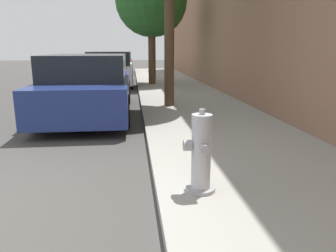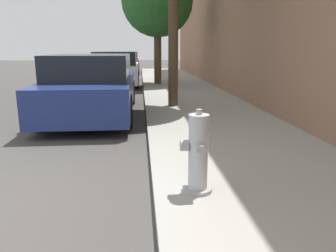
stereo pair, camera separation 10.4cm
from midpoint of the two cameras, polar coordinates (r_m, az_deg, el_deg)
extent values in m
cube|color=#99968E|center=(3.23, 23.32, -13.47)|extent=(2.60, 40.00, 0.11)
cylinder|color=#97979C|center=(3.24, 6.06, -10.85)|extent=(0.29, 0.29, 0.04)
cylinder|color=#B2B2B7|center=(3.12, 6.21, -5.47)|extent=(0.18, 0.18, 0.61)
cylinder|color=#B2B2B7|center=(3.03, 6.38, 0.96)|extent=(0.19, 0.19, 0.11)
cylinder|color=#97979C|center=(3.01, 6.42, 2.46)|extent=(0.06, 0.06, 0.05)
cylinder|color=#97979C|center=(2.97, 6.72, -4.03)|extent=(0.08, 0.07, 0.08)
cylinder|color=#97979C|center=(3.20, 5.84, -2.70)|extent=(0.08, 0.07, 0.08)
cylinder|color=#97979C|center=(3.06, 3.85, -3.41)|extent=(0.08, 0.10, 0.10)
cube|color=navy|center=(7.52, -12.38, 5.78)|extent=(1.71, 4.52, 0.65)
cube|color=black|center=(7.29, -12.79, 10.09)|extent=(1.58, 2.49, 0.50)
cylinder|color=black|center=(9.04, -16.11, 5.62)|extent=(0.20, 0.63, 0.63)
cylinder|color=black|center=(8.87, -6.16, 5.93)|extent=(0.20, 0.63, 0.63)
cylinder|color=black|center=(6.35, -20.88, 2.16)|extent=(0.20, 0.63, 0.63)
cylinder|color=black|center=(6.10, -6.71, 2.53)|extent=(0.20, 0.63, 0.63)
cube|color=silver|center=(13.73, -8.69, 9.23)|extent=(1.74, 4.54, 0.65)
cube|color=black|center=(13.53, -8.83, 11.62)|extent=(1.60, 2.50, 0.50)
cylinder|color=black|center=(15.22, -11.34, 8.81)|extent=(0.20, 0.62, 0.62)
cylinder|color=black|center=(15.12, -5.30, 8.98)|extent=(0.20, 0.62, 0.62)
cylinder|color=black|center=(12.43, -12.75, 7.77)|extent=(0.20, 0.62, 0.62)
cylinder|color=black|center=(12.32, -5.38, 7.98)|extent=(0.20, 0.62, 0.62)
cube|color=maroon|center=(20.27, -7.44, 10.51)|extent=(1.74, 4.11, 0.61)
cube|color=black|center=(20.08, -7.51, 12.03)|extent=(1.60, 2.26, 0.48)
cylinder|color=black|center=(21.60, -9.41, 10.16)|extent=(0.20, 0.61, 0.61)
cylinder|color=black|center=(21.53, -5.16, 10.27)|extent=(0.20, 0.61, 0.61)
cylinder|color=black|center=(19.06, -9.99, 9.73)|extent=(0.20, 0.61, 0.61)
cylinder|color=black|center=(18.98, -5.18, 9.86)|extent=(0.20, 0.61, 0.61)
cylinder|color=brown|center=(7.80, 1.32, 15.60)|extent=(0.23, 0.23, 3.29)
cylinder|color=brown|center=(12.79, -1.57, 12.30)|extent=(0.28, 0.28, 2.21)
sphere|color=#265B23|center=(12.90, -1.62, 21.07)|extent=(2.65, 2.65, 2.65)
camera|label=1|loc=(0.05, -89.30, 0.17)|focal=35.00mm
camera|label=2|loc=(0.05, 90.70, -0.17)|focal=35.00mm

